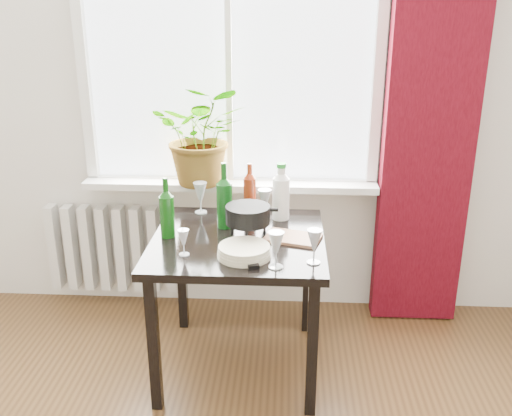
# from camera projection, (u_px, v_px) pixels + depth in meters

# --- Properties ---
(window) EXTENTS (1.72, 0.08, 1.62)m
(window) POSITION_uv_depth(u_px,v_px,m) (229.00, 47.00, 3.16)
(window) COLOR white
(window) RESTS_ON ground
(windowsill) EXTENTS (1.72, 0.20, 0.04)m
(windowsill) POSITION_uv_depth(u_px,v_px,m) (230.00, 184.00, 3.36)
(windowsill) COLOR silver
(windowsill) RESTS_ON ground
(curtain) EXTENTS (0.50, 0.12, 2.56)m
(curtain) POSITION_uv_depth(u_px,v_px,m) (432.00, 107.00, 3.11)
(curtain) COLOR #3A050D
(curtain) RESTS_ON ground
(radiator) EXTENTS (0.80, 0.10, 0.55)m
(radiator) POSITION_uv_depth(u_px,v_px,m) (113.00, 248.00, 3.58)
(radiator) COLOR silver
(radiator) RESTS_ON ground
(table) EXTENTS (0.85, 0.85, 0.74)m
(table) POSITION_uv_depth(u_px,v_px,m) (238.00, 255.00, 2.85)
(table) COLOR black
(table) RESTS_ON ground
(potted_plant) EXTENTS (0.52, 0.45, 0.57)m
(potted_plant) POSITION_uv_depth(u_px,v_px,m) (203.00, 135.00, 3.21)
(potted_plant) COLOR #3B7C21
(potted_plant) RESTS_ON windowsill
(wine_bottle_left) EXTENTS (0.09, 0.09, 0.31)m
(wine_bottle_left) POSITION_uv_depth(u_px,v_px,m) (167.00, 207.00, 2.79)
(wine_bottle_left) COLOR #0C420D
(wine_bottle_left) RESTS_ON table
(wine_bottle_right) EXTENTS (0.11, 0.11, 0.35)m
(wine_bottle_right) POSITION_uv_depth(u_px,v_px,m) (224.00, 195.00, 2.90)
(wine_bottle_right) COLOR #0C4210
(wine_bottle_right) RESTS_ON table
(bottle_amber) EXTENTS (0.08, 0.08, 0.29)m
(bottle_amber) POSITION_uv_depth(u_px,v_px,m) (250.00, 187.00, 3.11)
(bottle_amber) COLOR maroon
(bottle_amber) RESTS_ON table
(cleaning_bottle) EXTENTS (0.10, 0.10, 0.32)m
(cleaning_bottle) POSITION_uv_depth(u_px,v_px,m) (281.00, 191.00, 3.01)
(cleaning_bottle) COLOR white
(cleaning_bottle) RESTS_ON table
(wineglass_front_right) EXTENTS (0.09, 0.09, 0.17)m
(wineglass_front_right) POSITION_uv_depth(u_px,v_px,m) (276.00, 250.00, 2.48)
(wineglass_front_right) COLOR silver
(wineglass_front_right) RESTS_ON table
(wineglass_far_right) EXTENTS (0.09, 0.09, 0.16)m
(wineglass_far_right) POSITION_uv_depth(u_px,v_px,m) (314.00, 246.00, 2.52)
(wineglass_far_right) COLOR #B4B8C2
(wineglass_far_right) RESTS_ON table
(wineglass_back_center) EXTENTS (0.09, 0.09, 0.17)m
(wineglass_back_center) POSITION_uv_depth(u_px,v_px,m) (265.00, 204.00, 3.03)
(wineglass_back_center) COLOR silver
(wineglass_back_center) RESTS_ON table
(wineglass_back_left) EXTENTS (0.09, 0.09, 0.18)m
(wineglass_back_left) POSITION_uv_depth(u_px,v_px,m) (200.00, 197.00, 3.12)
(wineglass_back_left) COLOR #B6BFC4
(wineglass_back_left) RESTS_ON table
(wineglass_front_left) EXTENTS (0.06, 0.06, 0.13)m
(wineglass_front_left) POSITION_uv_depth(u_px,v_px,m) (184.00, 242.00, 2.61)
(wineglass_front_left) COLOR silver
(wineglass_front_left) RESTS_ON table
(plate_stack) EXTENTS (0.30, 0.30, 0.05)m
(plate_stack) POSITION_uv_depth(u_px,v_px,m) (244.00, 251.00, 2.60)
(plate_stack) COLOR beige
(plate_stack) RESTS_ON table
(fondue_pot) EXTENTS (0.26, 0.23, 0.17)m
(fondue_pot) POSITION_uv_depth(u_px,v_px,m) (248.00, 222.00, 2.78)
(fondue_pot) COLOR black
(fondue_pot) RESTS_ON table
(tv_remote) EXTENTS (0.09, 0.17, 0.02)m
(tv_remote) POSITION_uv_depth(u_px,v_px,m) (250.00, 260.00, 2.56)
(tv_remote) COLOR black
(tv_remote) RESTS_ON table
(cutting_board) EXTENTS (0.30, 0.24, 0.01)m
(cutting_board) POSITION_uv_depth(u_px,v_px,m) (293.00, 238.00, 2.80)
(cutting_board) COLOR #A46C4A
(cutting_board) RESTS_ON table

